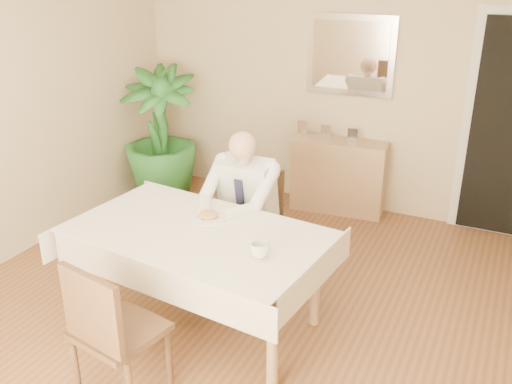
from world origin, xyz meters
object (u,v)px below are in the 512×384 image
at_px(chair_far, 254,216).
at_px(seated_man, 238,206).
at_px(coffee_mug, 260,250).
at_px(sideboard, 338,176).
at_px(dining_table, 197,242).
at_px(potted_palm, 160,134).
at_px(chair_near, 109,328).

relative_size(chair_far, seated_man, 0.69).
relative_size(seated_man, coffee_mug, 10.75).
bearing_deg(sideboard, seated_man, -103.43).
distance_m(dining_table, sideboard, 2.35).
bearing_deg(dining_table, coffee_mug, -8.65).
xyz_separation_m(dining_table, potted_palm, (-1.57, 1.87, 0.03)).
distance_m(chair_far, coffee_mug, 1.19).
bearing_deg(dining_table, chair_far, 96.08).
distance_m(sideboard, potted_palm, 1.91).
bearing_deg(sideboard, coffee_mug, -88.65).
distance_m(chair_far, seated_man, 0.35).
bearing_deg(chair_far, dining_table, -95.34).
distance_m(chair_near, coffee_mug, 0.97).
height_order(chair_far, sideboard, chair_far).
distance_m(coffee_mug, sideboard, 2.50).
xyz_separation_m(seated_man, sideboard, (0.26, 1.72, -0.32)).
height_order(dining_table, potted_palm, potted_palm).
bearing_deg(sideboard, chair_far, -105.08).
height_order(chair_near, seated_man, seated_man).
relative_size(chair_far, sideboard, 0.93).
bearing_deg(seated_man, potted_palm, 140.94).
xyz_separation_m(chair_far, sideboard, (0.26, 1.44, -0.11)).
xyz_separation_m(chair_far, chair_near, (-0.06, -1.74, 0.04)).
xyz_separation_m(chair_near, sideboard, (0.32, 3.18, -0.16)).
distance_m(chair_far, chair_near, 1.74).
distance_m(chair_far, sideboard, 1.46).
bearing_deg(coffee_mug, seated_man, 125.77).
bearing_deg(potted_palm, sideboard, 13.67).
height_order(chair_near, potted_palm, potted_palm).
relative_size(chair_far, coffee_mug, 7.47).
height_order(seated_man, coffee_mug, seated_man).
bearing_deg(seated_man, sideboard, 81.50).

